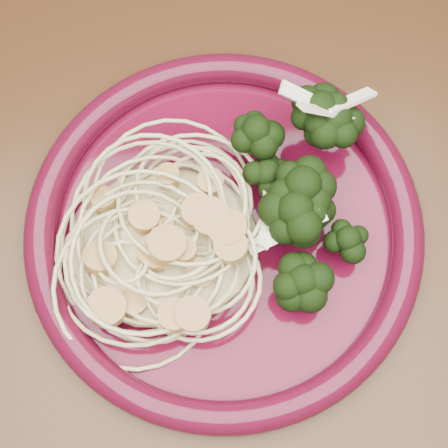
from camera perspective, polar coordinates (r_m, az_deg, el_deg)
name	(u,v)px	position (r m, az deg, el deg)	size (l,w,h in m)	color
dining_table	(291,337)	(0.59, 6.14, -10.20)	(1.20, 0.80, 0.75)	#472814
dinner_plate	(224,227)	(0.50, 0.00, -0.31)	(0.36, 0.36, 0.03)	#4F081F
spaghetti_pile	(162,240)	(0.48, -5.68, -1.50)	(0.15, 0.13, 0.03)	beige
scallop_cluster	(157,223)	(0.45, -6.17, 0.07)	(0.14, 0.14, 0.05)	tan
broccoli_pile	(300,196)	(0.49, 6.92, 2.58)	(0.10, 0.16, 0.06)	black
onion_garnish	(305,179)	(0.46, 7.40, 4.13)	(0.07, 0.10, 0.06)	white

